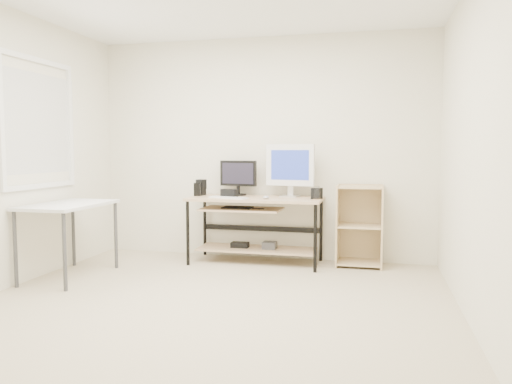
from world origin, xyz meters
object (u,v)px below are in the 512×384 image
object	(u,v)px
audio_controller	(197,189)
side_table	(68,211)
shelf_unit	(360,225)
desk	(254,216)
black_monitor	(238,175)
white_imac	(290,167)

from	to	relation	value
audio_controller	side_table	bearing A→B (deg)	-137.58
side_table	shelf_unit	world-z (taller)	shelf_unit
desk	side_table	world-z (taller)	same
desk	audio_controller	distance (m)	0.73
black_monitor	shelf_unit	bearing A→B (deg)	6.53
shelf_unit	black_monitor	size ratio (longest dim) A/B	2.00
black_monitor	side_table	bearing A→B (deg)	-130.21
side_table	white_imac	world-z (taller)	white_imac
side_table	shelf_unit	xyz separation A→B (m)	(2.83, 1.22, -0.22)
black_monitor	white_imac	bearing A→B (deg)	2.93
side_table	white_imac	bearing A→B (deg)	30.45
side_table	shelf_unit	size ratio (longest dim) A/B	1.11
black_monitor	desk	bearing A→B (deg)	-32.33
black_monitor	white_imac	xyz separation A→B (m)	(0.63, -0.06, 0.11)
desk	shelf_unit	bearing A→B (deg)	7.77
side_table	desk	bearing A→B (deg)	32.65
side_table	audio_controller	bearing A→B (deg)	47.58
black_monitor	audio_controller	world-z (taller)	black_monitor
side_table	white_imac	size ratio (longest dim) A/B	1.66
desk	shelf_unit	distance (m)	1.19
side_table	shelf_unit	bearing A→B (deg)	23.33
shelf_unit	audio_controller	size ratio (longest dim) A/B	5.80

